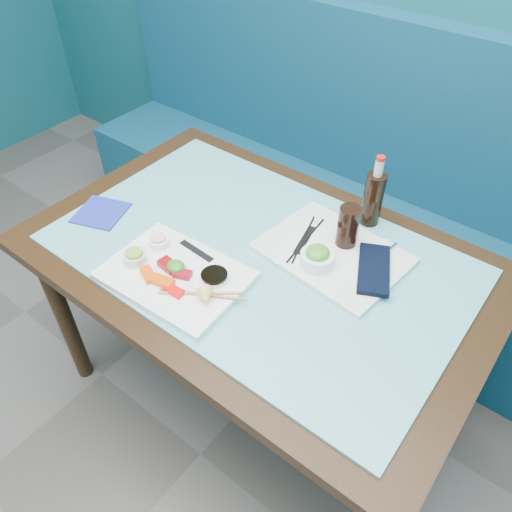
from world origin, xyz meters
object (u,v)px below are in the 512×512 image
Objects in this scene: cola_glass at (348,226)px; dining_table at (257,274)px; booth_bench at (371,216)px; cola_bottle_body at (373,199)px; serving_tray at (333,253)px; sashimi_plate at (175,276)px; seaweed_bowl at (317,259)px; blue_napkin at (101,213)px.

dining_table is at bearing -136.49° from cola_glass.
cola_bottle_body is at bearing -69.04° from booth_bench.
booth_bench is 2.14× the size of dining_table.
booth_bench is 16.84× the size of cola_bottle_body.
sashimi_plate is at bearing -124.06° from serving_tray.
dining_table is 0.22m from seaweed_bowl.
booth_bench is at bearing 90.00° from dining_table.
blue_napkin reaches higher than dining_table.
seaweed_bowl reaches higher than blue_napkin.
seaweed_bowl reaches higher than dining_table.
seaweed_bowl is (0.17, -0.78, 0.42)m from booth_bench.
dining_table is 10.61× the size of cola_glass.
cola_bottle_body reaches higher than serving_tray.
booth_bench reaches higher than cola_bottle_body.
cola_glass is at bearing 43.51° from dining_table.
sashimi_plate is (-0.12, -0.23, 0.10)m from dining_table.
cola_glass reaches higher than blue_napkin.
dining_table is 0.25m from serving_tray.
seaweed_bowl is at bearing 17.54° from blue_napkin.
dining_table is at bearing -138.81° from serving_tray.
sashimi_plate is at bearing -118.63° from cola_bottle_body.
serving_tray is at bearing 46.79° from sashimi_plate.
seaweed_bowl is 0.55× the size of cola_bottle_body.
sashimi_plate is 0.47m from serving_tray.
seaweed_bowl is 0.14m from cola_glass.
booth_bench is at bearing 106.53° from cola_glass.
dining_table is at bearing -162.64° from seaweed_bowl.
sashimi_plate is at bearing -117.29° from dining_table.
booth_bench is 22.73× the size of cola_glass.
dining_table is 0.56m from blue_napkin.
cola_glass is (0.01, 0.05, 0.07)m from serving_tray.
booth_bench is at bearing 80.64° from sashimi_plate.
cola_glass reaches higher than dining_table.
cola_glass is at bearing -73.47° from booth_bench.
cola_bottle_body is at bearing 94.06° from serving_tray.
serving_tray is (0.18, 0.13, 0.10)m from dining_table.
booth_bench reaches higher than dining_table.
cola_glass reaches higher than sashimi_plate.
cola_glass reaches higher than seaweed_bowl.
serving_tray is 0.22m from cola_bottle_body.
cola_bottle_body reaches higher than dining_table.
seaweed_bowl reaches higher than sashimi_plate.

